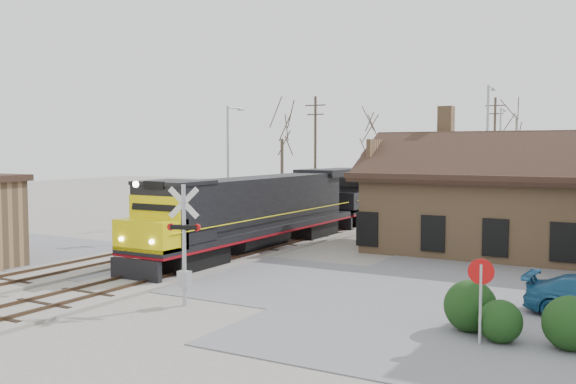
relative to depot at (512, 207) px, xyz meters
The scene contains 21 objects.
ground 17.14m from the depot, 134.97° to the right, with size 140.00×140.00×0.00m, color gray.
road 17.13m from the depot, 134.97° to the right, with size 60.00×9.00×0.03m, color slate.
track_main 12.58m from the depot, 165.97° to the left, with size 3.40×90.00×0.24m.
track_siding 16.92m from the depot, 169.70° to the left, with size 3.40×90.00×0.24m.
depot is the anchor object (origin of this frame).
locomotive_lead 13.73m from the depot, 150.88° to the right, with size 2.79×18.66×4.14m.
locomotive_trailing 17.15m from the depot, 134.36° to the left, with size 2.79×18.66×3.92m.
crossbuck_near 19.11m from the depot, 114.19° to the right, with size 1.17×0.48×4.27m.
crossbuck_far 20.75m from the depot, 159.51° to the right, with size 1.03×0.27×3.62m.
do_not_enter_sign 17.08m from the depot, 82.42° to the right, with size 0.73×0.18×2.46m.
hedge_a 15.88m from the depot, 83.88° to the right, with size 1.57×1.57×1.57m, color black.
hedge_b 16.73m from the depot, 80.63° to the right, with size 1.24×1.24×1.24m, color black.
hedge_c 16.88m from the depot, 74.42° to the right, with size 1.51×1.51×1.51m, color black.
streetlight_a 20.64m from the depot, behind, with size 0.25×2.04×8.51m.
streetlight_b 12.31m from the depot, 108.43° to the left, with size 0.25×2.04×9.89m.
streetlight_c 23.76m from the depot, 102.77° to the left, with size 0.25×2.04×8.98m.
utility_pole_a 25.53m from the depot, 141.10° to the left, with size 2.00×0.24×10.07m.
utility_pole_b 31.41m from the depot, 103.40° to the left, with size 2.00×0.24×10.46m.
tree_a 31.88m from the depot, 142.61° to the left, with size 4.26×4.26×10.43m.
tree_b 34.92m from the depot, 124.79° to the left, with size 4.15×4.15×10.16m.
tree_c 37.54m from the depot, 100.92° to the left, with size 4.89×4.89×11.98m.
Camera 1 is at (18.26, -22.95, 5.56)m, focal length 40.00 mm.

